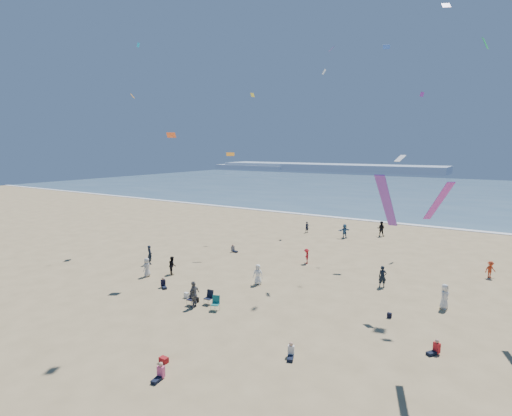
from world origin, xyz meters
The scene contains 13 objects.
ground centered at (0.00, 0.00, 0.00)m, with size 220.00×220.00×0.00m, color tan.
ocean centered at (0.00, 95.00, 0.03)m, with size 220.00×100.00×0.06m, color #476B84.
surf_line centered at (0.00, 45.00, 0.04)m, with size 220.00×1.20×0.08m, color white.
headland_far centered at (-60.00, 170.00, 1.60)m, with size 110.00×20.00×3.20m, color #7A8EA8.
headland_near centered at (-100.00, 165.00, 1.00)m, with size 40.00×14.00×2.00m, color #7A8EA8.
standing_flyers centered at (3.81, 14.48, 0.87)m, with size 29.90×45.17×1.92m.
seated_group centered at (2.09, 6.80, 0.42)m, with size 22.75×21.91×0.84m.
chair_cluster centered at (-0.80, 5.71, 0.50)m, with size 2.72×1.45×1.00m.
white_tote centered at (-3.04, 6.27, 0.20)m, with size 0.35×0.20×0.40m, color white.
black_backpack centered at (-1.82, 6.00, 0.19)m, with size 0.30×0.22×0.38m, color black.
cooler centered at (2.16, -1.16, 0.15)m, with size 0.45×0.30×0.30m, color maroon.
navy_bag centered at (10.61, 10.78, 0.17)m, with size 0.28×0.18×0.34m, color black.
kites_aloft centered at (8.08, 12.89, 14.62)m, with size 37.87×41.69×28.38m.
Camera 1 is at (16.56, -14.83, 11.05)m, focal length 28.00 mm.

